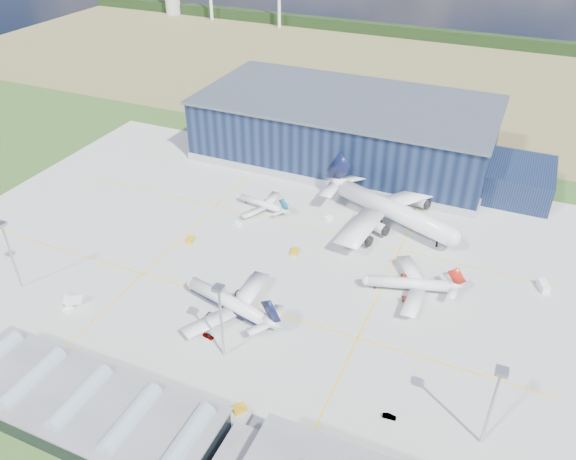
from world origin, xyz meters
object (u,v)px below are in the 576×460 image
Objects in this scene: airliner_navy at (228,296)px; gse_cart_b at (238,224)px; airstair at (74,301)px; gse_tug_a at (190,240)px; airliner_red at (409,279)px; car_b at (389,417)px; gse_van_b at (544,286)px; airliner_widebody at (394,202)px; light_mast_east at (495,395)px; gse_tug_c at (294,251)px; car_a at (208,336)px; light_mast_center at (220,311)px; airliner_regional at (261,201)px; gse_tug_b at (239,409)px; gse_cart_a at (328,219)px; light_mast_west at (8,245)px; hangar at (352,132)px.

airliner_navy reaches higher than gse_cart_b.
gse_tug_a is at bearing 86.44° from airstair.
airliner_red is 9.57× the size of car_b.
gse_van_b is (110.85, 21.35, 0.39)m from gse_tug_a.
airliner_widebody reaches higher than gse_tug_a.
gse_tug_c is at bearing 143.35° from light_mast_east.
airstair is (-73.11, -78.85, -8.04)m from airliner_widebody.
airstair is 42.47m from car_a.
airliner_navy is 45.30m from airstair.
gse_cart_b is at bearing 160.61° from gse_van_b.
airliner_red is 8.92× the size of gse_tug_c.
gse_tug_a is at bearing -178.17° from gse_tug_c.
gse_cart_b is at bearing 38.26° from gse_tug_a.
light_mast_center reaches higher than gse_tug_c.
gse_tug_b is (35.36, -84.11, -3.04)m from airliner_regional.
gse_tug_b is at bearing -129.54° from gse_cart_b.
airliner_navy is 94.45m from gse_van_b.
gse_tug_c is (-13.10, 63.33, 0.07)m from gse_tug_b.
gse_cart_b is (-24.97, 7.37, -0.16)m from gse_tug_c.
airliner_regional is at bearing -147.81° from airliner_widebody.
airliner_navy reaches higher than car_b.
light_mast_center is 4.71× the size of airstair.
light_mast_east is 0.39× the size of airliner_widebody.
airliner_regional reaches higher than gse_tug_a.
airliner_navy is at bearing -74.40° from gse_cart_a.
airstair is (-114.37, -0.35, -13.87)m from light_mast_east.
airstair is 1.52× the size of car_b.
airliner_red is (-27.49, 44.69, -10.43)m from light_mast_east.
gse_tug_a is at bearing -126.08° from airliner_widebody.
car_a is (16.28, -66.02, -3.15)m from airliner_regional.
gse_tug_b is (81.95, -14.11, -14.75)m from light_mast_west.
light_mast_east is 108.28m from gse_cart_b.
gse_tug_b is 62.85m from airstair.
gse_cart_a is at bearing 133.41° from gse_tug_b.
light_mast_center is 51.37m from gse_tug_c.
gse_van_b is at bearing -37.28° from hangar.
airliner_navy is 34.56m from gse_tug_c.
airliner_navy is at bearing -172.90° from gse_van_b.
car_a is (42.24, 4.33, -0.99)m from airstair.
gse_van_b reaches higher than gse_tug_c.
gse_van_b is at bearing 81.20° from light_mast_east.
light_mast_west is 4.58× the size of gse_van_b.
airstair is (-42.18, -125.15, -10.05)m from hangar.
hangar is 45.17× the size of car_b.
airliner_navy is 7.22× the size of airstair.
airliner_navy is (62.84, 15.55, -9.69)m from light_mast_west.
gse_cart_b is (-18.93, -68.22, -11.02)m from hangar.
airliner_widebody is 93.79m from gse_tug_b.
gse_cart_a is at bearing -54.64° from airliner_red.
gse_cart_b is 61.50m from airstair.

